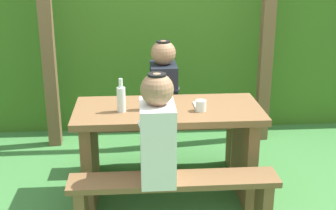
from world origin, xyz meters
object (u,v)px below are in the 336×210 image
at_px(drinking_glass, 201,106).
at_px(bottle_left, 146,99).
at_px(bench_near, 174,195).
at_px(bench_far, 164,135).
at_px(person_black_coat, 163,86).
at_px(picnic_table, 168,138).
at_px(cell_phone, 198,105).
at_px(person_white_shirt, 157,132).
at_px(bottle_right, 121,99).

height_order(drinking_glass, bottle_left, bottle_left).
distance_m(bench_near, bench_far, 1.04).
bearing_deg(person_black_coat, picnic_table, -89.83).
distance_m(picnic_table, cell_phone, 0.35).
relative_size(person_black_coat, cell_phone, 5.14).
xyz_separation_m(person_black_coat, drinking_glass, (0.24, -0.60, 0.02)).
bearing_deg(cell_phone, bench_far, 115.19).
height_order(picnic_table, person_white_shirt, person_white_shirt).
bearing_deg(bench_far, drinking_glass, -68.93).
relative_size(picnic_table, bottle_right, 5.60).
xyz_separation_m(bench_near, bench_far, (0.00, 1.04, 0.00)).
bearing_deg(drinking_glass, bottle_right, 177.48).
bearing_deg(bottle_right, bench_near, -53.26).
height_order(person_white_shirt, person_black_coat, same).
bearing_deg(cell_phone, person_white_shirt, -122.10).
xyz_separation_m(bottle_left, bottle_right, (-0.18, -0.03, 0.02)).
height_order(picnic_table, drinking_glass, drinking_glass).
xyz_separation_m(picnic_table, person_white_shirt, (-0.11, -0.52, 0.27)).
bearing_deg(bottle_right, bench_far, 59.44).
bearing_deg(drinking_glass, person_black_coat, 111.30).
distance_m(picnic_table, bench_far, 0.56).
bearing_deg(picnic_table, bottle_right, -169.96).
bearing_deg(drinking_glass, picnic_table, 159.76).
height_order(person_black_coat, bottle_left, person_black_coat).
height_order(picnic_table, bench_near, picnic_table).
distance_m(bottle_right, cell_phone, 0.59).
distance_m(picnic_table, person_white_shirt, 0.59).
distance_m(person_black_coat, bottle_left, 0.57).
bearing_deg(person_white_shirt, bottle_right, 117.40).
bearing_deg(drinking_glass, bench_near, -118.28).
distance_m(person_white_shirt, cell_phone, 0.65).
bearing_deg(bottle_right, picnic_table, 10.04).
relative_size(picnic_table, person_black_coat, 1.95).
xyz_separation_m(person_white_shirt, bottle_left, (-0.06, 0.49, 0.06)).
relative_size(bench_far, drinking_glass, 17.28).
xyz_separation_m(bench_near, bottle_right, (-0.34, 0.46, 0.54)).
height_order(person_white_shirt, cell_phone, person_white_shirt).
height_order(bench_near, bottle_left, bottle_left).
height_order(person_black_coat, cell_phone, person_black_coat).
bearing_deg(picnic_table, bench_near, -90.00).
distance_m(bottle_left, cell_phone, 0.41).
height_order(person_black_coat, drinking_glass, person_black_coat).
distance_m(bench_near, person_black_coat, 1.14).
bearing_deg(bench_far, bottle_right, -120.56).
xyz_separation_m(person_white_shirt, drinking_glass, (0.34, 0.43, 0.02)).
xyz_separation_m(picnic_table, person_black_coat, (-0.00, 0.52, 0.27)).
distance_m(person_black_coat, bottle_right, 0.68).
xyz_separation_m(picnic_table, bench_far, (0.00, 0.52, -0.19)).
height_order(picnic_table, bench_far, picnic_table).
xyz_separation_m(bench_far, person_white_shirt, (-0.11, -1.04, 0.46)).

